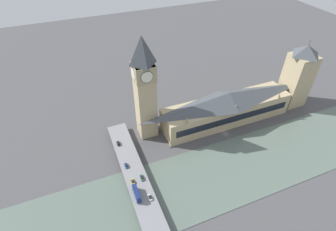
% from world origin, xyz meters
% --- Properties ---
extents(ground_plane, '(600.00, 600.00, 0.00)m').
position_xyz_m(ground_plane, '(0.00, 0.00, 0.00)').
color(ground_plane, '#4C4C4F').
extents(river_water, '(49.99, 360.00, 0.30)m').
position_xyz_m(river_water, '(-31.00, 0.00, 0.15)').
color(river_water, slate).
rests_on(river_water, ground_plane).
extents(parliament_hall, '(22.54, 103.02, 26.29)m').
position_xyz_m(parliament_hall, '(14.04, -8.00, 13.03)').
color(parliament_hall, tan).
rests_on(parliament_hall, ground_plane).
extents(clock_tower, '(13.94, 13.94, 76.34)m').
position_xyz_m(clock_tower, '(23.92, 53.87, 40.64)').
color(clock_tower, tan).
rests_on(clock_tower, ground_plane).
extents(victoria_tower, '(18.06, 18.06, 56.72)m').
position_xyz_m(victoria_tower, '(14.09, -72.54, 26.36)').
color(victoria_tower, tan).
rests_on(victoria_tower, ground_plane).
extents(road_bridge, '(131.99, 13.49, 5.03)m').
position_xyz_m(road_bridge, '(-31.00, 74.97, 4.04)').
color(road_bridge, slate).
rests_on(road_bridge, ground_plane).
extents(double_decker_bus_mid, '(10.58, 2.64, 4.80)m').
position_xyz_m(double_decker_bus_mid, '(-29.76, 78.27, 7.67)').
color(double_decker_bus_mid, navy).
rests_on(double_decker_bus_mid, road_bridge).
extents(car_northbound_lead, '(4.37, 1.89, 1.51)m').
position_xyz_m(car_northbound_lead, '(14.85, 78.13, 5.78)').
color(car_northbound_lead, black).
rests_on(car_northbound_lead, road_bridge).
extents(car_northbound_mid, '(4.67, 1.80, 1.32)m').
position_xyz_m(car_northbound_mid, '(-19.13, 71.78, 5.70)').
color(car_northbound_mid, '#2D5638').
rests_on(car_northbound_mid, road_bridge).
extents(car_northbound_tail, '(4.24, 1.82, 1.42)m').
position_xyz_m(car_northbound_tail, '(-33.99, 71.81, 5.74)').
color(car_northbound_tail, silver).
rests_on(car_northbound_tail, road_bridge).
extents(car_southbound_lead, '(4.21, 1.78, 1.42)m').
position_xyz_m(car_southbound_lead, '(-19.95, 77.79, 5.75)').
color(car_southbound_lead, gold).
rests_on(car_southbound_lead, road_bridge).
extents(car_southbound_tail, '(4.13, 1.79, 1.42)m').
position_xyz_m(car_southbound_tail, '(-6.40, 78.21, 5.76)').
color(car_southbound_tail, navy).
rests_on(car_southbound_tail, road_bridge).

